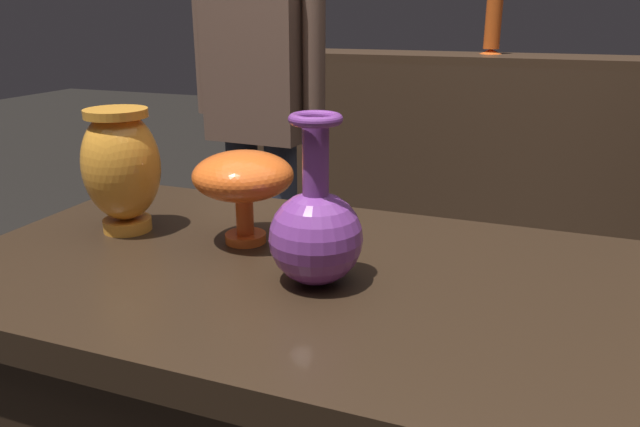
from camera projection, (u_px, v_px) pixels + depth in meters
back_display_shelf at (480, 158)px, 2.98m from camera, size 2.60×0.40×0.99m
vase_centerpiece at (314, 230)px, 0.87m from camera, size 0.14×0.14×0.25m
vase_tall_behind at (243, 178)px, 1.02m from camera, size 0.17×0.17×0.16m
vase_left_accent at (121, 166)px, 1.07m from camera, size 0.14×0.14×0.22m
shelf_vase_far_left at (288, 39)px, 3.18m from camera, size 0.09×0.09×0.17m
shelf_vase_center at (494, 19)px, 2.82m from camera, size 0.10×0.10×0.34m
visitor_near_left at (259, 95)px, 1.98m from camera, size 0.47×0.20×1.57m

